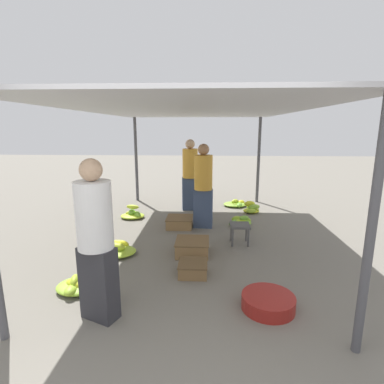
% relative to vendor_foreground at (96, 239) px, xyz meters
% --- Properties ---
extents(ground_plane, '(40.00, 40.00, 0.00)m').
position_rel_vendor_foreground_xyz_m(ground_plane, '(0.85, -0.68, -0.90)').
color(ground_plane, slate).
rests_on(ground_plane, ground).
extents(canopy_post_front_right, '(0.08, 0.08, 2.29)m').
position_rel_vendor_foreground_xyz_m(canopy_post_front_right, '(2.52, -0.38, 0.25)').
color(canopy_post_front_right, '#4C4C51').
rests_on(canopy_post_front_right, ground).
extents(canopy_post_back_left, '(0.08, 0.08, 2.29)m').
position_rel_vendor_foreground_xyz_m(canopy_post_back_left, '(-0.83, 5.32, 0.25)').
color(canopy_post_back_left, '#4C4C51').
rests_on(canopy_post_back_left, ground).
extents(canopy_post_back_right, '(0.08, 0.08, 2.29)m').
position_rel_vendor_foreground_xyz_m(canopy_post_back_right, '(2.52, 5.32, 0.25)').
color(canopy_post_back_right, '#4C4C51').
rests_on(canopy_post_back_right, ground).
extents(canopy_tarp, '(3.75, 6.10, 0.04)m').
position_rel_vendor_foreground_xyz_m(canopy_tarp, '(0.85, 2.47, 1.42)').
color(canopy_tarp, '#B2B2B7').
rests_on(canopy_tarp, canopy_post_front_left).
extents(vendor_foreground, '(0.48, 0.48, 1.73)m').
position_rel_vendor_foreground_xyz_m(vendor_foreground, '(0.00, 0.00, 0.00)').
color(vendor_foreground, '#2D2D33').
rests_on(vendor_foreground, ground).
extents(stool, '(0.34, 0.34, 0.36)m').
position_rel_vendor_foreground_xyz_m(stool, '(1.72, 2.20, -0.61)').
color(stool, '#4C4C4C').
rests_on(stool, ground).
extents(basin_black, '(0.60, 0.60, 0.16)m').
position_rel_vendor_foreground_xyz_m(basin_black, '(1.84, 0.25, -0.82)').
color(basin_black, maroon).
rests_on(basin_black, ground).
extents(banana_pile_left_0, '(0.54, 0.47, 0.31)m').
position_rel_vendor_foreground_xyz_m(banana_pile_left_0, '(-0.54, 3.63, -0.81)').
color(banana_pile_left_0, '#BFD12A').
rests_on(banana_pile_left_0, ground).
extents(banana_pile_left_1, '(0.55, 0.61, 0.19)m').
position_rel_vendor_foreground_xyz_m(banana_pile_left_1, '(-0.47, 0.55, -0.83)').
color(banana_pile_left_1, '#7BB536').
rests_on(banana_pile_left_1, ground).
extents(banana_pile_left_2, '(0.59, 0.58, 0.21)m').
position_rel_vendor_foreground_xyz_m(banana_pile_left_2, '(-0.33, 1.63, -0.82)').
color(banana_pile_left_2, '#9EC330').
rests_on(banana_pile_left_2, ground).
extents(banana_pile_right_0, '(0.60, 0.55, 0.19)m').
position_rel_vendor_foreground_xyz_m(banana_pile_right_0, '(1.90, 4.78, -0.84)').
color(banana_pile_right_0, '#B1CB2C').
rests_on(banana_pile_right_0, ground).
extents(banana_pile_right_1, '(0.42, 0.46, 0.28)m').
position_rel_vendor_foreground_xyz_m(banana_pile_right_1, '(2.22, 4.21, -0.79)').
color(banana_pile_right_1, '#C4D329').
rests_on(banana_pile_right_1, ground).
extents(banana_pile_right_2, '(0.54, 0.49, 0.20)m').
position_rel_vendor_foreground_xyz_m(banana_pile_right_2, '(1.86, 3.29, -0.83)').
color(banana_pile_right_2, '#ADC92D').
rests_on(banana_pile_right_2, ground).
extents(crate_near, '(0.53, 0.53, 0.21)m').
position_rel_vendor_foreground_xyz_m(crate_near, '(0.58, 3.05, -0.79)').
color(crate_near, olive).
rests_on(crate_near, ground).
extents(crate_mid, '(0.54, 0.54, 0.23)m').
position_rel_vendor_foreground_xyz_m(crate_mid, '(0.91, 1.71, -0.78)').
color(crate_mid, olive).
rests_on(crate_mid, ground).
extents(crate_far, '(0.40, 0.40, 0.18)m').
position_rel_vendor_foreground_xyz_m(crate_far, '(0.95, 1.01, -0.81)').
color(crate_far, brown).
rests_on(crate_far, ground).
extents(shopper_walking_mid, '(0.42, 0.42, 1.75)m').
position_rel_vendor_foreground_xyz_m(shopper_walking_mid, '(0.72, 4.42, 0.01)').
color(shopper_walking_mid, '#384766').
rests_on(shopper_walking_mid, ground).
extents(shopper_walking_far, '(0.40, 0.39, 1.71)m').
position_rel_vendor_foreground_xyz_m(shopper_walking_far, '(1.06, 3.07, -0.01)').
color(shopper_walking_far, '#384766').
rests_on(shopper_walking_far, ground).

